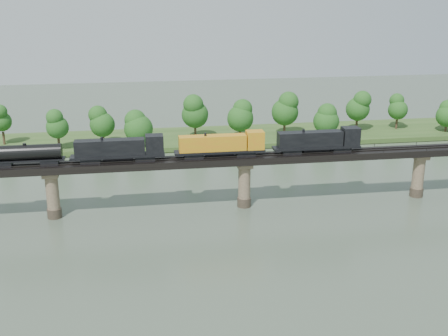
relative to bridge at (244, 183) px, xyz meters
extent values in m
plane|color=#3D4B3B|center=(0.00, -30.00, -5.46)|extent=(400.00, 400.00, 0.00)
cube|color=#304D1E|center=(0.00, 55.00, -4.66)|extent=(300.00, 24.00, 1.60)
cylinder|color=#473A2D|center=(-40.00, 0.00, -4.46)|extent=(3.00, 3.00, 2.00)
cylinder|color=#897559|center=(-40.00, 0.00, 0.04)|extent=(2.60, 2.60, 9.00)
cube|color=#897559|center=(-40.00, 0.00, 4.04)|extent=(3.20, 3.20, 1.00)
cylinder|color=#473A2D|center=(0.00, 0.00, -4.46)|extent=(3.00, 3.00, 2.00)
cylinder|color=#897559|center=(0.00, 0.00, 0.04)|extent=(2.60, 2.60, 9.00)
cube|color=#897559|center=(0.00, 0.00, 4.04)|extent=(3.20, 3.20, 1.00)
cylinder|color=#473A2D|center=(40.00, 0.00, -4.46)|extent=(3.00, 3.00, 2.00)
cylinder|color=#897559|center=(40.00, 0.00, 0.04)|extent=(2.60, 2.60, 9.00)
cube|color=#897559|center=(40.00, 0.00, 4.04)|extent=(3.20, 3.20, 1.00)
cube|color=black|center=(0.00, 0.00, 5.29)|extent=(220.00, 5.00, 1.50)
cube|color=black|center=(0.00, -0.75, 6.12)|extent=(220.00, 0.12, 0.16)
cube|color=black|center=(0.00, 0.75, 6.12)|extent=(220.00, 0.12, 0.16)
cube|color=black|center=(0.00, -2.40, 6.74)|extent=(220.00, 0.10, 0.10)
cube|color=black|center=(0.00, 2.40, 6.74)|extent=(220.00, 0.10, 0.10)
cube|color=black|center=(0.00, -2.40, 6.39)|extent=(0.08, 0.08, 0.70)
cube|color=black|center=(0.00, 2.40, 6.39)|extent=(0.08, 0.08, 0.70)
cylinder|color=#382619|center=(-60.94, 54.18, -2.00)|extent=(0.70, 0.70, 3.71)
sphere|color=#184C15|center=(-60.94, 54.18, 2.95)|extent=(5.67, 5.67, 5.67)
sphere|color=#184C15|center=(-60.94, 54.18, 6.04)|extent=(4.25, 4.25, 4.25)
cylinder|color=#382619|center=(-44.43, 46.31, -2.10)|extent=(0.70, 0.70, 3.51)
sphere|color=#184C15|center=(-44.43, 46.31, 2.57)|extent=(6.31, 6.31, 6.31)
sphere|color=#184C15|center=(-44.43, 46.31, 5.50)|extent=(4.73, 4.73, 4.73)
cylinder|color=#382619|center=(-32.24, 48.84, -2.19)|extent=(0.70, 0.70, 3.34)
sphere|color=#184C15|center=(-32.24, 48.84, 2.27)|extent=(7.18, 7.18, 7.18)
sphere|color=#184C15|center=(-32.24, 48.84, 5.06)|extent=(5.39, 5.39, 5.39)
cylinder|color=#382619|center=(-22.01, 46.15, -2.45)|extent=(0.70, 0.70, 2.83)
sphere|color=#184C15|center=(-22.01, 46.15, 1.32)|extent=(8.26, 8.26, 8.26)
sphere|color=#184C15|center=(-22.01, 46.15, 3.68)|extent=(6.19, 6.19, 6.19)
cylinder|color=#382619|center=(-5.04, 52.68, -1.88)|extent=(0.70, 0.70, 3.96)
sphere|color=#184C15|center=(-5.04, 52.68, 3.41)|extent=(8.07, 8.07, 8.07)
sphere|color=#184C15|center=(-5.04, 52.68, 6.71)|extent=(6.05, 6.05, 6.05)
cylinder|color=#382619|center=(8.52, 51.14, -2.23)|extent=(0.70, 0.70, 3.27)
sphere|color=#184C15|center=(8.52, 51.14, 2.13)|extent=(8.03, 8.03, 8.03)
sphere|color=#184C15|center=(8.52, 51.14, 4.85)|extent=(6.02, 6.02, 6.02)
cylinder|color=#382619|center=(22.65, 52.31, -1.90)|extent=(0.70, 0.70, 3.92)
sphere|color=#184C15|center=(22.65, 52.31, 3.33)|extent=(8.29, 8.29, 8.29)
sphere|color=#184C15|center=(22.65, 52.31, 6.60)|extent=(6.21, 6.21, 6.21)
cylinder|color=#382619|center=(33.59, 45.35, -2.35)|extent=(0.70, 0.70, 3.02)
sphere|color=#184C15|center=(33.59, 45.35, 1.69)|extent=(7.74, 7.74, 7.74)
sphere|color=#184C15|center=(33.59, 45.35, 4.21)|extent=(5.80, 5.80, 5.80)
cylinder|color=#382619|center=(46.81, 54.03, -1.96)|extent=(0.70, 0.70, 3.80)
sphere|color=#184C15|center=(46.81, 54.03, 3.10)|extent=(7.47, 7.47, 7.47)
sphere|color=#184C15|center=(46.81, 54.03, 6.27)|extent=(5.60, 5.60, 5.60)
cylinder|color=#382619|center=(60.48, 54.26, -2.17)|extent=(0.70, 0.70, 3.38)
sphere|color=#184C15|center=(60.48, 54.26, 2.34)|extent=(6.23, 6.23, 6.23)
sphere|color=#184C15|center=(60.48, 54.26, 5.16)|extent=(4.67, 4.67, 4.67)
cylinder|color=#382619|center=(74.35, 48.39, -2.47)|extent=(0.70, 0.70, 2.77)
sphere|color=#184C15|center=(74.35, 48.39, 1.22)|extent=(7.04, 7.04, 7.04)
sphere|color=#184C15|center=(74.35, 48.39, 3.54)|extent=(5.28, 5.28, 5.28)
cube|color=black|center=(21.20, 0.00, 6.59)|extent=(4.01, 2.40, 1.10)
cube|color=black|center=(10.18, 0.00, 6.59)|extent=(4.01, 2.40, 1.10)
cube|color=black|center=(15.69, 0.00, 7.29)|extent=(19.03, 3.01, 0.50)
cube|color=black|center=(14.19, 0.00, 9.15)|extent=(14.03, 2.70, 3.21)
cube|color=black|center=(23.21, 0.00, 9.45)|extent=(3.61, 3.01, 3.81)
cylinder|color=black|center=(15.69, 0.00, 6.74)|extent=(6.01, 1.40, 1.40)
cube|color=black|center=(0.16, 0.00, 6.59)|extent=(4.01, 2.40, 1.10)
cube|color=black|center=(-10.86, 0.00, 6.59)|extent=(4.01, 2.40, 1.10)
cube|color=black|center=(-5.35, 0.00, 7.29)|extent=(19.03, 3.01, 0.50)
cube|color=orange|center=(-6.85, 0.00, 9.15)|extent=(14.03, 2.70, 3.21)
cube|color=orange|center=(2.17, 0.00, 9.45)|extent=(3.61, 3.01, 3.81)
cylinder|color=black|center=(-5.35, 0.00, 6.74)|extent=(6.01, 1.40, 1.40)
cube|color=black|center=(-20.87, 0.00, 6.59)|extent=(4.01, 2.40, 1.10)
cube|color=black|center=(-31.89, 0.00, 6.59)|extent=(4.01, 2.40, 1.10)
cube|color=black|center=(-26.38, 0.00, 7.29)|extent=(19.03, 3.01, 0.50)
cube|color=black|center=(-27.89, 0.00, 9.15)|extent=(14.03, 2.70, 3.21)
cube|color=black|center=(-18.87, 0.00, 9.45)|extent=(3.61, 3.01, 3.81)
cylinder|color=black|center=(-26.38, 0.00, 6.74)|extent=(6.01, 1.40, 1.40)
cube|color=black|center=(-39.91, 0.00, 6.59)|extent=(3.51, 2.20, 1.10)
cube|color=black|center=(-48.92, 0.00, 6.59)|extent=(3.51, 2.20, 1.10)
cube|color=black|center=(-44.42, 0.00, 7.24)|extent=(15.03, 2.40, 0.30)
cylinder|color=black|center=(-44.42, 0.00, 8.85)|extent=(14.03, 3.01, 3.01)
cylinder|color=black|center=(-44.42, 0.00, 10.45)|extent=(0.70, 0.70, 0.50)
camera|label=1|loc=(-21.82, -111.62, 40.55)|focal=45.00mm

